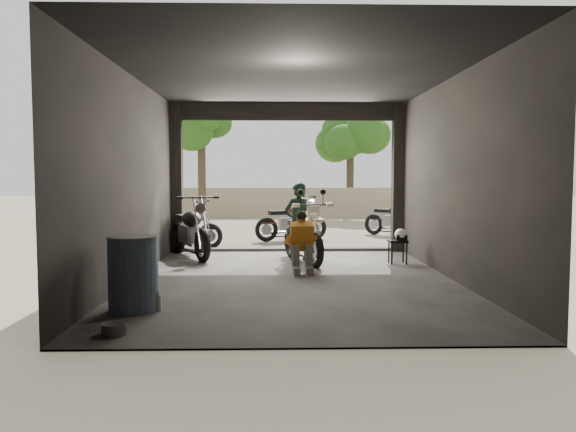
{
  "coord_description": "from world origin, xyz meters",
  "views": [
    {
      "loc": [
        -0.32,
        -8.69,
        1.63
      ],
      "look_at": [
        -0.07,
        0.6,
        0.98
      ],
      "focal_mm": 35.0,
      "sensor_mm": 36.0,
      "label": 1
    }
  ],
  "objects_px": {
    "left_bike": "(189,227)",
    "stool": "(398,244)",
    "main_bike": "(303,232)",
    "oil_drum": "(133,275)",
    "mechanic": "(302,244)",
    "helmet": "(401,235)",
    "outside_bike_a": "(184,224)",
    "rider": "(298,222)",
    "sign_post": "(475,172)",
    "outside_bike_c": "(394,216)",
    "outside_bike_b": "(291,218)"
  },
  "relations": [
    {
      "from": "rider",
      "to": "helmet",
      "type": "bearing_deg",
      "value": 140.41
    },
    {
      "from": "rider",
      "to": "stool",
      "type": "distance_m",
      "value": 1.94
    },
    {
      "from": "mechanic",
      "to": "sign_post",
      "type": "height_order",
      "value": "sign_post"
    },
    {
      "from": "left_bike",
      "to": "outside_bike_c",
      "type": "xyz_separation_m",
      "value": [
        4.99,
        4.0,
        -0.08
      ]
    },
    {
      "from": "left_bike",
      "to": "outside_bike_c",
      "type": "relative_size",
      "value": 1.15
    },
    {
      "from": "outside_bike_a",
      "to": "outside_bike_c",
      "type": "relative_size",
      "value": 1.0
    },
    {
      "from": "rider",
      "to": "mechanic",
      "type": "relative_size",
      "value": 1.51
    },
    {
      "from": "stool",
      "to": "helmet",
      "type": "xyz_separation_m",
      "value": [
        0.05,
        -0.04,
        0.18
      ]
    },
    {
      "from": "rider",
      "to": "stool",
      "type": "height_order",
      "value": "rider"
    },
    {
      "from": "outside_bike_b",
      "to": "outside_bike_a",
      "type": "bearing_deg",
      "value": 99.39
    },
    {
      "from": "main_bike",
      "to": "sign_post",
      "type": "height_order",
      "value": "sign_post"
    },
    {
      "from": "oil_drum",
      "to": "stool",
      "type": "bearing_deg",
      "value": 41.94
    },
    {
      "from": "outside_bike_a",
      "to": "helmet",
      "type": "height_order",
      "value": "outside_bike_a"
    },
    {
      "from": "main_bike",
      "to": "mechanic",
      "type": "height_order",
      "value": "main_bike"
    },
    {
      "from": "mechanic",
      "to": "oil_drum",
      "type": "bearing_deg",
      "value": -131.77
    },
    {
      "from": "oil_drum",
      "to": "sign_post",
      "type": "xyz_separation_m",
      "value": [
        5.78,
        4.56,
        1.28
      ]
    },
    {
      "from": "outside_bike_b",
      "to": "sign_post",
      "type": "relative_size",
      "value": 0.67
    },
    {
      "from": "helmet",
      "to": "left_bike",
      "type": "bearing_deg",
      "value": 155.73
    },
    {
      "from": "outside_bike_a",
      "to": "stool",
      "type": "relative_size",
      "value": 3.56
    },
    {
      "from": "stool",
      "to": "helmet",
      "type": "relative_size",
      "value": 1.89
    },
    {
      "from": "outside_bike_c",
      "to": "main_bike",
      "type": "bearing_deg",
      "value": -167.15
    },
    {
      "from": "outside_bike_c",
      "to": "outside_bike_b",
      "type": "bearing_deg",
      "value": 152.22
    },
    {
      "from": "outside_bike_a",
      "to": "rider",
      "type": "distance_m",
      "value": 3.26
    },
    {
      "from": "main_bike",
      "to": "outside_bike_a",
      "type": "height_order",
      "value": "main_bike"
    },
    {
      "from": "main_bike",
      "to": "oil_drum",
      "type": "bearing_deg",
      "value": -137.24
    },
    {
      "from": "oil_drum",
      "to": "sign_post",
      "type": "distance_m",
      "value": 7.47
    },
    {
      "from": "left_bike",
      "to": "main_bike",
      "type": "bearing_deg",
      "value": -45.41
    },
    {
      "from": "oil_drum",
      "to": "mechanic",
      "type": "bearing_deg",
      "value": 50.48
    },
    {
      "from": "outside_bike_c",
      "to": "sign_post",
      "type": "relative_size",
      "value": 0.64
    },
    {
      "from": "main_bike",
      "to": "left_bike",
      "type": "distance_m",
      "value": 2.36
    },
    {
      "from": "helmet",
      "to": "rider",
      "type": "bearing_deg",
      "value": 153.41
    },
    {
      "from": "left_bike",
      "to": "outside_bike_a",
      "type": "xyz_separation_m",
      "value": [
        -0.37,
        1.6,
        -0.08
      ]
    },
    {
      "from": "mechanic",
      "to": "stool",
      "type": "xyz_separation_m",
      "value": [
        1.83,
        0.96,
        -0.12
      ]
    },
    {
      "from": "rider",
      "to": "oil_drum",
      "type": "height_order",
      "value": "rider"
    },
    {
      "from": "left_bike",
      "to": "outside_bike_a",
      "type": "bearing_deg",
      "value": 75.93
    },
    {
      "from": "outside_bike_a",
      "to": "outside_bike_b",
      "type": "bearing_deg",
      "value": -46.67
    },
    {
      "from": "rider",
      "to": "sign_post",
      "type": "height_order",
      "value": "sign_post"
    },
    {
      "from": "left_bike",
      "to": "stool",
      "type": "distance_m",
      "value": 4.12
    },
    {
      "from": "main_bike",
      "to": "outside_bike_b",
      "type": "xyz_separation_m",
      "value": [
        -0.09,
        3.75,
        -0.01
      ]
    },
    {
      "from": "outside_bike_b",
      "to": "oil_drum",
      "type": "height_order",
      "value": "outside_bike_b"
    },
    {
      "from": "left_bike",
      "to": "sign_post",
      "type": "xyz_separation_m",
      "value": [
        5.78,
        0.02,
        1.11
      ]
    },
    {
      "from": "rider",
      "to": "sign_post",
      "type": "xyz_separation_m",
      "value": [
        3.62,
        0.47,
        0.98
      ]
    },
    {
      "from": "left_bike",
      "to": "outside_bike_c",
      "type": "distance_m",
      "value": 6.4
    },
    {
      "from": "outside_bike_b",
      "to": "helmet",
      "type": "height_order",
      "value": "outside_bike_b"
    },
    {
      "from": "outside_bike_a",
      "to": "stool",
      "type": "distance_m",
      "value": 5.06
    },
    {
      "from": "main_bike",
      "to": "left_bike",
      "type": "xyz_separation_m",
      "value": [
        -2.24,
        0.74,
        0.05
      ]
    },
    {
      "from": "outside_bike_a",
      "to": "mechanic",
      "type": "distance_m",
      "value": 4.33
    },
    {
      "from": "outside_bike_c",
      "to": "mechanic",
      "type": "relative_size",
      "value": 1.61
    },
    {
      "from": "left_bike",
      "to": "helmet",
      "type": "distance_m",
      "value": 4.17
    },
    {
      "from": "oil_drum",
      "to": "sign_post",
      "type": "bearing_deg",
      "value": 38.29
    }
  ]
}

